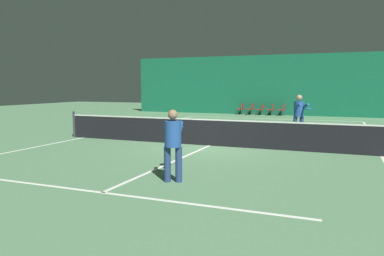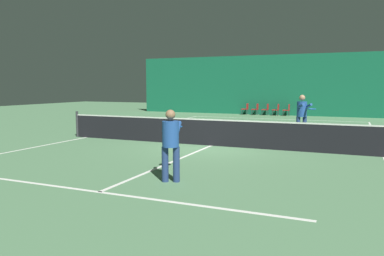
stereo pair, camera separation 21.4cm
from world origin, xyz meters
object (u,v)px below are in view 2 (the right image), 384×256
player_near (171,140)px  courtside_chair_3 (277,109)px  player_far (302,113)px  courtside_chair_0 (246,108)px  courtside_chair_4 (287,109)px  courtside_chair_1 (256,108)px  courtside_chair_2 (266,109)px  tennis_net (211,131)px

player_near → courtside_chair_3: 19.88m
player_near → player_far: 8.73m
courtside_chair_0 → courtside_chair_4: 3.03m
courtside_chair_0 → courtside_chair_1: (0.76, 0.00, 0.00)m
courtside_chair_0 → courtside_chair_3: (2.27, 0.00, 0.00)m
player_far → courtside_chair_1: size_ratio=2.09×
player_far → courtside_chair_4: player_far is taller
player_far → courtside_chair_3: size_ratio=2.09×
player_near → courtside_chair_2: size_ratio=1.90×
courtside_chair_0 → courtside_chair_2: size_ratio=1.00×
player_near → courtside_chair_4: (-0.63, 19.83, -0.45)m
player_near → courtside_chair_2: player_near is taller
tennis_net → player_far: (2.67, 3.50, 0.51)m
courtside_chair_0 → player_near: bearing=10.5°
courtside_chair_0 → courtside_chair_3: size_ratio=1.00×
courtside_chair_4 → courtside_chair_1: bearing=-90.0°
player_far → courtside_chair_3: 11.71m
courtside_chair_0 → courtside_chair_3: 2.27m
player_near → courtside_chair_4: 19.84m
player_near → courtside_chair_3: bearing=-15.3°
courtside_chair_0 → courtside_chair_3: bearing=90.0°
courtside_chair_3 → courtside_chair_4: size_ratio=1.00×
tennis_net → courtside_chair_3: size_ratio=14.29×
player_far → courtside_chair_4: bearing=163.9°
player_far → courtside_chair_0: bearing=177.7°
courtside_chair_2 → courtside_chair_0: bearing=-90.0°
player_far → courtside_chair_2: player_far is taller
courtside_chair_3 → courtside_chair_4: 0.76m
tennis_net → courtside_chair_1: tennis_net is taller
courtside_chair_1 → tennis_net: bearing=7.6°
player_near → courtside_chair_0: player_near is taller
player_near → player_far: (1.75, 8.56, 0.09)m
player_near → courtside_chair_1: bearing=-11.0°
tennis_net → courtside_chair_4: 14.77m
player_far → courtside_chair_1: player_far is taller
player_far → courtside_chair_2: bearing=171.1°
player_near → courtside_chair_3: size_ratio=1.90×
player_far → courtside_chair_1: 12.20m
courtside_chair_3 → courtside_chair_0: bearing=-90.0°
player_far → courtside_chair_0: size_ratio=2.09×
courtside_chair_2 → courtside_chair_4: size_ratio=1.00×
courtside_chair_2 → courtside_chair_4: same height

